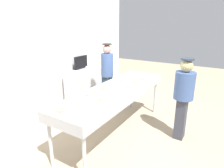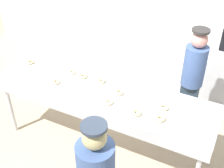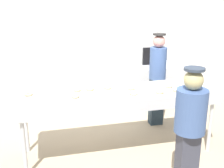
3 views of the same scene
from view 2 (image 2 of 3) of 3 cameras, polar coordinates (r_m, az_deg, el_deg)
ground_plane at (r=4.51m, az=-1.59°, el=-11.56°), size 16.00×16.00×0.00m
fryer_conveyor at (r=3.90m, az=-1.81°, el=-2.44°), size 2.96×0.83×0.99m
plain_donut_0 at (r=3.80m, az=1.39°, el=-1.58°), size 0.16×0.16×0.04m
plain_donut_1 at (r=4.23m, az=-7.67°, el=2.30°), size 0.16×0.16×0.04m
plain_donut_2 at (r=4.07m, az=-10.70°, el=0.49°), size 0.15×0.15×0.04m
plain_donut_3 at (r=3.62m, az=9.93°, el=-4.41°), size 0.16×0.16×0.04m
plain_donut_4 at (r=3.50m, az=4.74°, el=-5.52°), size 0.13×0.13×0.04m
plain_donut_5 at (r=4.12m, az=-5.64°, el=1.52°), size 0.15×0.15×0.04m
plain_donut_6 at (r=4.01m, az=-2.15°, el=0.62°), size 0.16×0.16×0.04m
plain_donut_7 at (r=3.64m, az=-0.66°, el=-3.45°), size 0.17×0.17×0.04m
plain_donut_8 at (r=3.46m, az=9.24°, el=-6.54°), size 0.16×0.16×0.04m
plain_donut_9 at (r=4.59m, az=-15.38°, el=4.13°), size 0.17×0.17×0.04m
worker_baker at (r=4.26m, az=15.06°, el=0.74°), size 0.30×0.30×1.72m
paper_cup_2 at (r=5.07m, az=15.20°, el=5.99°), size 0.08×0.08×0.10m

